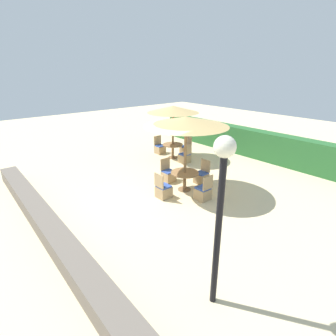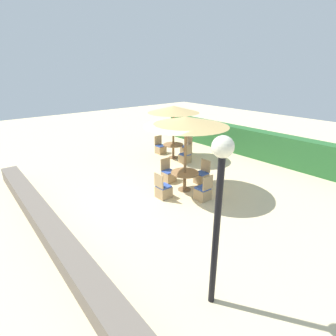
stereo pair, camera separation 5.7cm
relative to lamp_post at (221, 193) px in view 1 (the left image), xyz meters
The scene contains 15 objects.
ground_plane 5.31m from the lamp_post, 156.26° to the left, with size 40.00×40.00×0.00m, color beige.
hedge_row 9.69m from the lamp_post, 117.14° to the left, with size 13.00×0.70×1.38m, color #28602D.
stone_border 5.15m from the lamp_post, 157.92° to the right, with size 10.00×0.56×0.51m, color #6B6056.
lamp_post is the anchor object (origin of this frame).
parasol_back_left 8.83m from the lamp_post, 144.06° to the left, with size 2.49×2.49×2.61m.
round_table_back_left 9.01m from the lamp_post, 144.06° to the left, with size 1.01×1.01×0.71m.
patio_chair_back_left_east 8.32m from the lamp_post, 140.48° to the left, with size 0.46×0.46×0.93m.
patio_chair_back_left_west 9.86m from the lamp_post, 147.78° to the left, with size 0.46×0.46×0.93m.
patio_chair_back_left_north 9.65m from the lamp_post, 139.55° to the left, with size 0.46×0.46×0.93m.
parasol_center 5.03m from the lamp_post, 142.90° to the left, with size 2.96×2.96×2.74m.
round_table_center 5.34m from the lamp_post, 142.90° to the left, with size 1.03×1.03×0.71m.
patio_chair_center_east 4.75m from the lamp_post, 135.40° to the left, with size 0.46×0.46×0.93m.
patio_chair_center_west 6.26m from the lamp_post, 148.40° to the left, with size 0.46×0.46×0.93m.
patio_chair_center_north 6.04m from the lamp_post, 135.36° to the left, with size 0.46×0.46×0.93m.
patio_chair_center_south 4.98m from the lamp_post, 153.25° to the left, with size 0.46×0.46×0.93m.
Camera 1 is at (6.77, -5.10, 4.27)m, focal length 28.00 mm.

